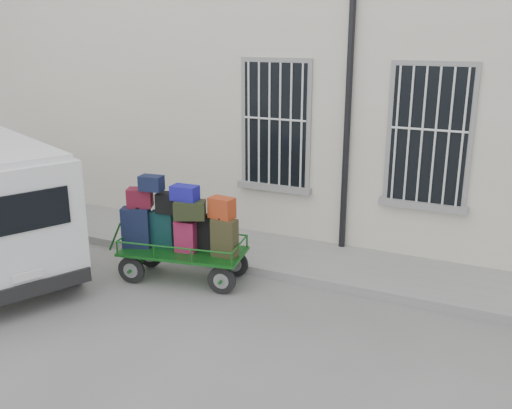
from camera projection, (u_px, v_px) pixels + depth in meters
The scene contains 4 objects.
ground at pixel (217, 311), 8.21m from camera, with size 80.00×80.00×0.00m, color slate.
building at pixel (341, 74), 12.09m from camera, with size 24.00×5.15×6.00m.
sidewalk at pixel (277, 255), 10.09m from camera, with size 24.00×1.70×0.15m, color gray.
luggage_cart at pixel (180, 230), 9.03m from camera, with size 2.36×1.23×1.71m.
Camera 1 is at (3.71, -6.44, 3.85)m, focal length 40.00 mm.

